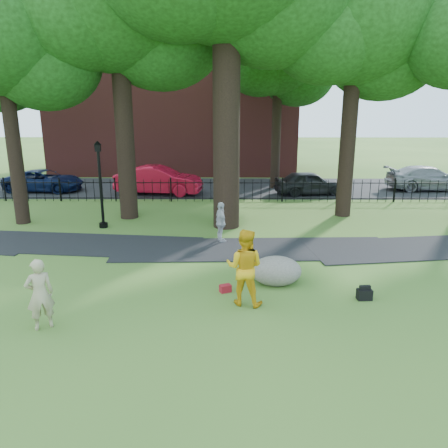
{
  "coord_description": "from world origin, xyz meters",
  "views": [
    {
      "loc": [
        0.06,
        -11.09,
        5.07
      ],
      "look_at": [
        -0.05,
        2.0,
        1.48
      ],
      "focal_mm": 35.0,
      "sensor_mm": 36.0,
      "label": 1
    }
  ],
  "objects_px": {
    "man": "(245,267)",
    "lamppost": "(101,186)",
    "woman": "(40,294)",
    "boulder": "(276,269)",
    "red_sedan": "(159,180)"
  },
  "relations": [
    {
      "from": "man",
      "to": "lamppost",
      "type": "distance_m",
      "value": 9.34
    },
    {
      "from": "woman",
      "to": "lamppost",
      "type": "relative_size",
      "value": 0.47
    },
    {
      "from": "boulder",
      "to": "lamppost",
      "type": "bearing_deg",
      "value": 138.5
    },
    {
      "from": "boulder",
      "to": "lamppost",
      "type": "xyz_separation_m",
      "value": [
        -6.72,
        5.94,
        1.36
      ]
    },
    {
      "from": "red_sedan",
      "to": "boulder",
      "type": "bearing_deg",
      "value": -151.18
    },
    {
      "from": "woman",
      "to": "lamppost",
      "type": "height_order",
      "value": "lamppost"
    },
    {
      "from": "woman",
      "to": "boulder",
      "type": "relative_size",
      "value": 1.16
    },
    {
      "from": "lamppost",
      "to": "red_sedan",
      "type": "height_order",
      "value": "lamppost"
    },
    {
      "from": "man",
      "to": "boulder",
      "type": "relative_size",
      "value": 1.38
    },
    {
      "from": "man",
      "to": "boulder",
      "type": "distance_m",
      "value": 1.79
    },
    {
      "from": "man",
      "to": "red_sedan",
      "type": "height_order",
      "value": "man"
    },
    {
      "from": "boulder",
      "to": "lamppost",
      "type": "relative_size",
      "value": 0.4
    },
    {
      "from": "woman",
      "to": "man",
      "type": "xyz_separation_m",
      "value": [
        4.76,
        1.35,
        0.16
      ]
    },
    {
      "from": "red_sedan",
      "to": "man",
      "type": "bearing_deg",
      "value": -156.61
    },
    {
      "from": "woman",
      "to": "man",
      "type": "bearing_deg",
      "value": 163.98
    }
  ]
}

